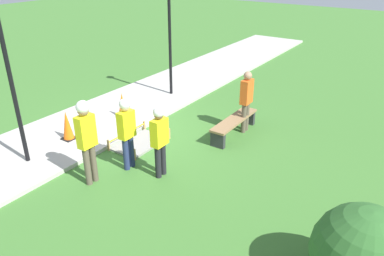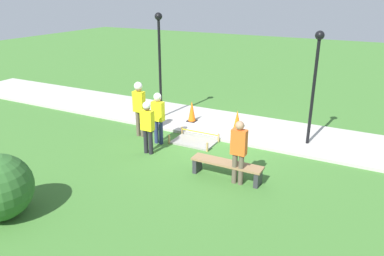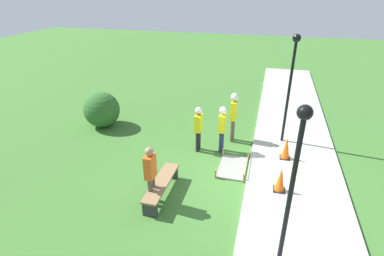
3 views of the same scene
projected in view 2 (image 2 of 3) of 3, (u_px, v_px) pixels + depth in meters
name	position (u px, v px, depth m)	size (l,w,h in m)	color
ground_plane	(216.00, 141.00, 12.83)	(60.00, 60.00, 0.00)	#3D702D
sidewalk	(232.00, 126.00, 14.03)	(28.00, 2.93, 0.10)	#ADAAA3
wet_concrete_patch	(194.00, 142.00, 12.64)	(1.47, 0.94, 0.31)	gray
traffic_cone_near_patch	(237.00, 121.00, 13.31)	(0.34, 0.34, 0.77)	black
traffic_cone_far_patch	(192.00, 111.00, 14.28)	(0.34, 0.34, 0.80)	black
park_bench	(227.00, 167.00, 10.19)	(1.99, 0.44, 0.48)	#2D2D33
worker_supervisor	(147.00, 123.00, 11.51)	(0.40, 0.25, 1.70)	black
worker_assistant	(158.00, 114.00, 12.25)	(0.40, 0.25, 1.75)	navy
worker_trainee	(139.00, 104.00, 12.83)	(0.40, 0.28, 1.95)	brown
bystander_in_orange_shirt	(239.00, 149.00, 9.68)	(0.40, 0.23, 1.77)	brown
lamppost_near	(159.00, 51.00, 14.00)	(0.28, 0.28, 3.99)	black
lamppost_far	(316.00, 71.00, 11.54)	(0.28, 0.28, 3.63)	black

